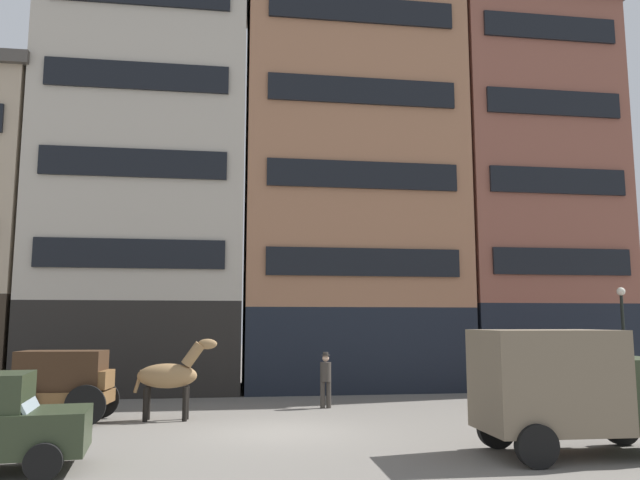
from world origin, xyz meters
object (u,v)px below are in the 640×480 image
object	(u,v)px
cargo_wagon	(63,381)
streetlamp_curbside	(623,325)
sedan_parked_curb	(581,379)
delivery_truck_near	(573,387)
draft_horse	(171,375)
pedestrian_officer	(326,377)

from	to	relation	value
cargo_wagon	streetlamp_curbside	xyz separation A→B (m)	(19.67, 3.59, 1.52)
sedan_parked_curb	streetlamp_curbside	bearing A→B (deg)	37.33
cargo_wagon	sedan_parked_curb	world-z (taller)	cargo_wagon
delivery_truck_near	streetlamp_curbside	xyz separation A→B (m)	(7.82, 9.58, 1.25)
delivery_truck_near	draft_horse	bearing A→B (deg)	146.07
cargo_wagon	delivery_truck_near	world-z (taller)	delivery_truck_near
pedestrian_officer	draft_horse	bearing A→B (deg)	-159.05
cargo_wagon	draft_horse	size ratio (longest dim) A/B	1.28
pedestrian_officer	cargo_wagon	bearing A→B (deg)	-166.69
draft_horse	sedan_parked_curb	distance (m)	13.31
streetlamp_curbside	pedestrian_officer	bearing A→B (deg)	-171.63
sedan_parked_curb	pedestrian_officer	world-z (taller)	sedan_parked_curb
draft_horse	streetlamp_curbside	xyz separation A→B (m)	(16.72, 3.59, 1.40)
draft_horse	sedan_parked_curb	world-z (taller)	draft_horse
sedan_parked_curb	pedestrian_officer	distance (m)	8.52
draft_horse	streetlamp_curbside	bearing A→B (deg)	12.12
draft_horse	delivery_truck_near	size ratio (longest dim) A/B	0.54
sedan_parked_curb	streetlamp_curbside	xyz separation A→B (m)	(3.45, 2.63, 1.76)
cargo_wagon	draft_horse	bearing A→B (deg)	-0.07
cargo_wagon	pedestrian_officer	xyz separation A→B (m)	(7.74, 1.83, -0.17)
pedestrian_officer	streetlamp_curbside	xyz separation A→B (m)	(11.93, 1.75, 1.69)
pedestrian_officer	streetlamp_curbside	size ratio (longest dim) A/B	0.44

